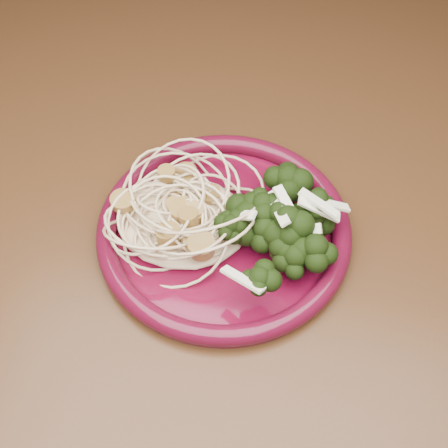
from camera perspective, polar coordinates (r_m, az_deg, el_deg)
name	(u,v)px	position (r m, az deg, el deg)	size (l,w,h in m)	color
dining_table	(248,235)	(0.76, 2.22, -1.01)	(1.20, 0.80, 0.75)	#472814
dinner_plate	(224,230)	(0.63, 0.00, -0.57)	(0.27, 0.27, 0.02)	#54071F
spaghetti_pile	(182,215)	(0.63, -3.82, 0.79)	(0.14, 0.12, 0.03)	beige
scallop_cluster	(180,193)	(0.60, -4.01, 2.88)	(0.12, 0.12, 0.04)	#A27D3C
broccoli_pile	(277,227)	(0.61, 4.84, -0.28)	(0.09, 0.15, 0.05)	black
onion_garnish	(279,207)	(0.58, 5.05, 1.59)	(0.06, 0.10, 0.05)	white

